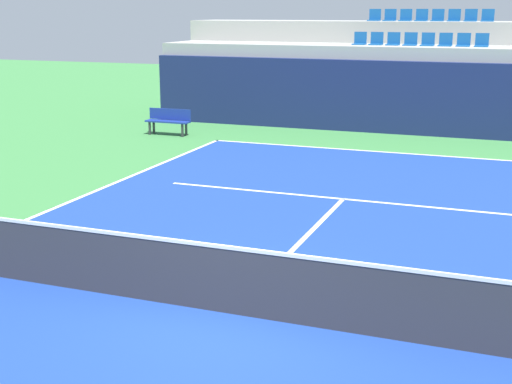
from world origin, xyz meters
TOP-DOWN VIEW (x-y plane):
  - ground_plane at (0.00, 0.00)m, footprint 80.00×80.00m
  - court_surface at (0.00, 0.00)m, footprint 11.00×24.00m
  - baseline_far at (0.00, 11.95)m, footprint 11.00×0.10m
  - service_line_far at (0.00, 6.40)m, footprint 8.26×0.10m
  - centre_service_line at (0.00, 3.20)m, footprint 0.10×6.40m
  - back_wall at (0.00, 15.29)m, footprint 18.26×0.30m
  - stands_tier_lower at (0.00, 16.64)m, footprint 18.26×2.40m
  - stands_tier_upper at (0.00, 19.04)m, footprint 18.26×2.40m
  - seating_row_lower at (-0.00, 16.74)m, footprint 4.53×0.44m
  - seating_row_upper at (-0.00, 19.14)m, footprint 4.53×0.44m
  - tennis_net at (0.00, 0.00)m, footprint 11.08×0.08m
  - player_bench at (-7.38, 12.42)m, footprint 1.50×0.40m

SIDE VIEW (x-z plane):
  - ground_plane at x=0.00m, z-range 0.00..0.00m
  - court_surface at x=0.00m, z-range 0.00..0.01m
  - baseline_far at x=0.00m, z-range 0.01..0.01m
  - service_line_far at x=0.00m, z-range 0.01..0.01m
  - centre_service_line at x=0.00m, z-range 0.01..0.01m
  - player_bench at x=-7.38m, z-range 0.08..0.93m
  - tennis_net at x=0.00m, z-range -0.03..1.04m
  - back_wall at x=0.00m, z-range 0.00..2.39m
  - stands_tier_lower at x=0.00m, z-range 0.00..2.82m
  - stands_tier_upper at x=0.00m, z-range 0.00..3.60m
  - seating_row_lower at x=0.00m, z-range 2.73..3.17m
  - seating_row_upper at x=0.00m, z-range 3.50..3.94m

